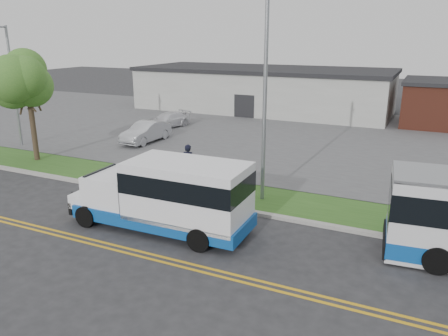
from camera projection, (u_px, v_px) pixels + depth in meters
The scene contains 17 objects.
ground at pixel (177, 211), 19.40m from camera, with size 140.00×140.00×0.00m, color #28282B.
lane_line_north at pixel (122, 247), 16.07m from camera, with size 70.00×0.12×0.01m, color gold.
lane_line_south at pixel (117, 251), 15.81m from camera, with size 70.00×0.12×0.01m, color gold.
curb at pixel (189, 201), 20.33m from camera, with size 80.00×0.30×0.15m, color #9E9B93.
verge at pixel (207, 190), 21.89m from camera, with size 80.00×3.30×0.10m, color #2D551C.
parking_lot at pixel (290, 134), 34.09m from camera, with size 80.00×25.00×0.10m, color #4C4C4F.
commercial_building at pixel (263, 89), 44.56m from camera, with size 25.40×10.40×4.35m.
brick_wing at pixel (442, 103), 37.02m from camera, with size 6.30×7.30×3.90m.
tree_west at pixel (27, 77), 25.58m from camera, with size 4.40×4.40×6.91m.
streetlight_near at pixel (265, 89), 19.00m from camera, with size 0.35×1.53×9.50m.
streetlight_far at pixel (12, 82), 29.32m from camera, with size 0.35×1.53×8.00m.
shuttle_bus at pixel (171, 194), 17.05m from camera, with size 7.61×2.68×2.89m.
pedestrian at pixel (188, 163), 22.84m from camera, with size 0.72×0.47×1.97m, color black.
parked_car_a at pixel (146, 132), 31.29m from camera, with size 1.54×4.41×1.45m, color #B3B4BA.
parked_car_b at pixel (168, 120), 36.32m from camera, with size 1.70×4.19×1.22m, color white.
grocery_bag_left at pixel (181, 178), 22.99m from camera, with size 0.32×0.32×0.32m, color white.
grocery_bag_right at pixel (196, 177), 23.17m from camera, with size 0.32×0.32×0.32m, color white.
Camera 1 is at (9.60, -15.37, 7.49)m, focal length 35.00 mm.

